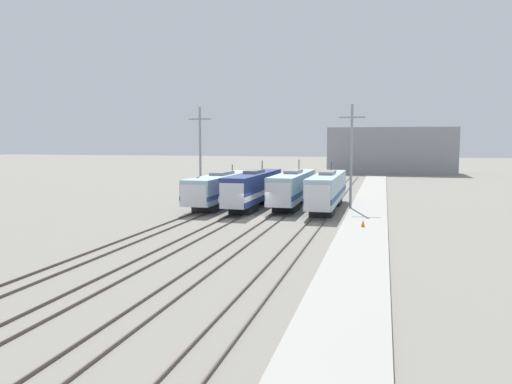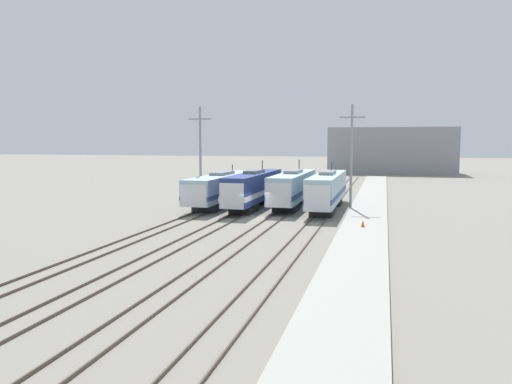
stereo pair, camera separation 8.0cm
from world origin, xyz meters
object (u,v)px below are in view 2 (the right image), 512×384
(locomotive_far_left, at_px, (221,188))
(locomotive_center_left, at_px, (253,189))
(locomotive_center_right, at_px, (293,188))
(locomotive_far_right, at_px, (327,190))
(catenary_tower_left, at_px, (200,154))
(catenary_tower_right, at_px, (351,155))
(traffic_cone, at_px, (363,224))

(locomotive_far_left, relative_size, locomotive_center_left, 1.06)
(locomotive_center_right, distance_m, locomotive_far_right, 4.64)
(locomotive_center_left, distance_m, catenary_tower_left, 7.63)
(locomotive_far_left, height_order, catenary_tower_left, catenary_tower_left)
(locomotive_center_right, relative_size, catenary_tower_right, 1.51)
(locomotive_center_left, relative_size, traffic_cone, 30.43)
(locomotive_center_left, height_order, traffic_cone, locomotive_center_left)
(locomotive_far_right, height_order, traffic_cone, locomotive_far_right)
(traffic_cone, bearing_deg, locomotive_center_right, 121.82)
(locomotive_far_left, bearing_deg, locomotive_center_right, 7.96)
(locomotive_center_left, bearing_deg, traffic_cone, -42.48)
(locomotive_center_right, xyz_separation_m, catenary_tower_left, (-10.77, -1.83, 3.95))
(locomotive_center_left, relative_size, locomotive_center_right, 1.01)
(locomotive_far_left, height_order, catenary_tower_right, catenary_tower_right)
(catenary_tower_right, bearing_deg, locomotive_center_right, 165.01)
(catenary_tower_left, height_order, catenary_tower_right, same)
(locomotive_center_left, xyz_separation_m, locomotive_center_right, (4.23, 2.18, -0.04))
(catenary_tower_left, relative_size, catenary_tower_right, 1.00)
(locomotive_far_left, relative_size, traffic_cone, 32.24)
(locomotive_far_left, xyz_separation_m, catenary_tower_left, (-2.31, -0.65, 4.07))
(locomotive_far_left, xyz_separation_m, locomotive_far_right, (12.68, -0.72, 0.15))
(locomotive_center_right, bearing_deg, catenary_tower_left, -170.37)
(locomotive_center_right, height_order, locomotive_far_right, locomotive_center_right)
(locomotive_far_left, xyz_separation_m, locomotive_center_right, (8.46, 1.18, 0.12))
(locomotive_center_left, bearing_deg, locomotive_far_right, 1.88)
(locomotive_far_right, relative_size, catenary_tower_right, 1.53)
(catenary_tower_left, bearing_deg, traffic_cone, -32.05)
(locomotive_center_right, height_order, catenary_tower_left, catenary_tower_left)
(locomotive_far_right, xyz_separation_m, catenary_tower_left, (-15.00, 0.08, 3.92))
(catenary_tower_right, bearing_deg, locomotive_far_left, 177.58)
(catenary_tower_left, distance_m, traffic_cone, 23.63)
(locomotive_far_left, bearing_deg, traffic_cone, -36.81)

